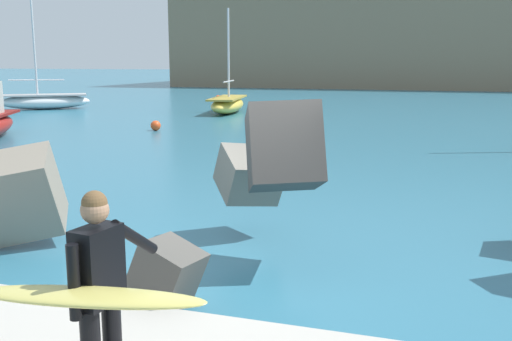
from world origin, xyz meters
TOP-DOWN VIEW (x-y plane):
  - ground_plane at (0.00, 0.00)m, footprint 400.00×400.00m
  - breakwater_jetty at (1.72, 1.18)m, footprint 27.66×6.12m
  - surfer_with_board at (0.23, -3.81)m, footprint 2.12×1.30m
  - boat_near_left at (-9.21, 24.23)m, footprint 2.54×5.66m
  - boat_near_centre at (-21.11, 23.29)m, footprint 5.47×4.67m
  - mooring_buoy_inner at (-9.11, 15.06)m, footprint 0.44×0.44m
  - mooring_buoy_middle at (-13.53, 33.72)m, footprint 0.44×0.44m

SIDE VIEW (x-z plane):
  - ground_plane at x=0.00m, z-range 0.00..0.00m
  - mooring_buoy_inner at x=-9.11m, z-range 0.00..0.44m
  - mooring_buoy_middle at x=-13.53m, z-range 0.00..0.44m
  - boat_near_left at x=-9.21m, z-range -2.46..3.49m
  - boat_near_centre at x=-21.11m, z-range -2.87..3.93m
  - breakwater_jetty at x=1.72m, z-range -0.20..2.25m
  - surfer_with_board at x=0.23m, z-range 0.39..2.16m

